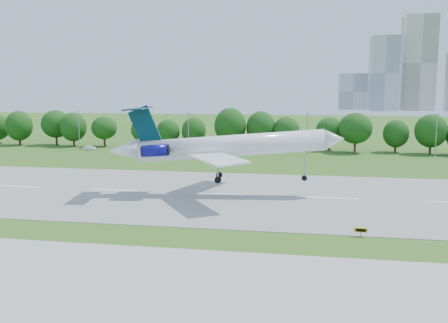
{
  "coord_description": "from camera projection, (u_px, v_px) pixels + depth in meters",
  "views": [
    {
      "loc": [
        16.14,
        -62.43,
        19.19
      ],
      "look_at": [
        2.03,
        18.0,
        7.13
      ],
      "focal_mm": 40.0,
      "sensor_mm": 36.0,
      "label": 1
    }
  ],
  "objects": [
    {
      "name": "ground",
      "position": [
        186.0,
        233.0,
        66.4
      ],
      "size": [
        600.0,
        600.0,
        0.0
      ],
      "primitive_type": "plane",
      "color": "#2C5516",
      "rests_on": "ground"
    },
    {
      "name": "runway",
      "position": [
        220.0,
        194.0,
        90.75
      ],
      "size": [
        400.0,
        45.0,
        0.08
      ],
      "primitive_type": "cube",
      "color": "gray",
      "rests_on": "ground"
    },
    {
      "name": "taxiway",
      "position": [
        140.0,
        285.0,
        48.85
      ],
      "size": [
        400.0,
        23.0,
        0.08
      ],
      "primitive_type": "cube",
      "color": "#ADADA8",
      "rests_on": "ground"
    },
    {
      "name": "tree_line",
      "position": [
        259.0,
        130.0,
        155.14
      ],
      "size": [
        288.4,
        8.4,
        10.4
      ],
      "color": "#382314",
      "rests_on": "ground"
    },
    {
      "name": "light_poles",
      "position": [
        247.0,
        132.0,
        145.8
      ],
      "size": [
        175.9,
        0.25,
        12.19
      ],
      "color": "gray",
      "rests_on": "ground"
    },
    {
      "name": "skyline",
      "position": [
        412.0,
        75.0,
        425.43
      ],
      "size": [
        127.0,
        52.0,
        80.0
      ],
      "color": "#B2B2B7",
      "rests_on": "ground"
    },
    {
      "name": "airliner",
      "position": [
        219.0,
        146.0,
        89.18
      ],
      "size": [
        42.25,
        30.44,
        13.65
      ],
      "rotation": [
        0.0,
        -0.07,
        0.14
      ],
      "color": "white",
      "rests_on": "ground"
    },
    {
      "name": "taxi_sign_centre",
      "position": [
        361.0,
        230.0,
        64.76
      ],
      "size": [
        1.71,
        0.31,
        1.2
      ],
      "rotation": [
        0.0,
        0.0,
        -0.06
      ],
      "color": "gray",
      "rests_on": "ground"
    },
    {
      "name": "service_vehicle_a",
      "position": [
        89.0,
        148.0,
        155.94
      ],
      "size": [
        4.12,
        2.18,
        1.29
      ],
      "primitive_type": "imported",
      "rotation": [
        0.0,
        0.0,
        1.79
      ],
      "color": "white",
      "rests_on": "ground"
    },
    {
      "name": "service_vehicle_b",
      "position": [
        194.0,
        153.0,
        144.05
      ],
      "size": [
        3.91,
        2.39,
        1.24
      ],
      "primitive_type": "imported",
      "rotation": [
        0.0,
        0.0,
        1.84
      ],
      "color": "silver",
      "rests_on": "ground"
    }
  ]
}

